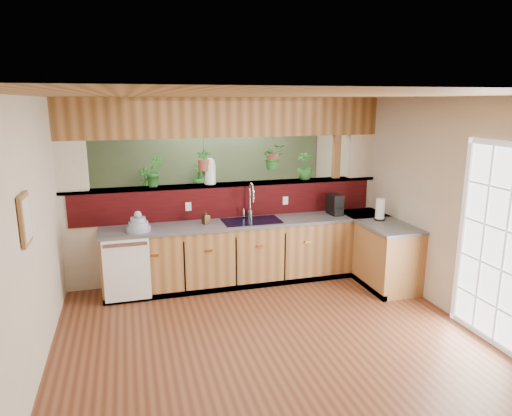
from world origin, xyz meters
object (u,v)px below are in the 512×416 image
object	(u,v)px
faucet	(251,199)
glass_jar	(210,171)
dish_stack	(138,225)
coffee_maker	(335,205)
soap_dispenser	(206,217)
shelving_console	(179,214)
paper_towel	(380,210)

from	to	relation	value
faucet	glass_jar	world-z (taller)	glass_jar
dish_stack	glass_jar	bearing A→B (deg)	24.51
dish_stack	glass_jar	world-z (taller)	glass_jar
coffee_maker	glass_jar	distance (m)	1.92
dish_stack	glass_jar	size ratio (longest dim) A/B	0.82
faucet	dish_stack	distance (m)	1.61
glass_jar	faucet	bearing A→B (deg)	-22.50
soap_dispenser	shelving_console	bearing A→B (deg)	93.45
dish_stack	coffee_maker	distance (m)	2.85
faucet	glass_jar	distance (m)	0.71
dish_stack	shelving_console	size ratio (longest dim) A/B	0.21
paper_towel	shelving_console	size ratio (longest dim) A/B	0.23
faucet	soap_dispenser	size ratio (longest dim) A/B	2.71
soap_dispenser	coffee_maker	size ratio (longest dim) A/B	0.63
dish_stack	paper_towel	distance (m)	3.34
coffee_maker	glass_jar	size ratio (longest dim) A/B	0.81
paper_towel	shelving_console	xyz separation A→B (m)	(-2.55, 2.72, -0.55)
glass_jar	paper_towel	bearing A→B (deg)	-19.80
faucet	soap_dispenser	distance (m)	0.71
paper_towel	shelving_console	bearing A→B (deg)	133.12
faucet	glass_jar	size ratio (longest dim) A/B	1.40
faucet	glass_jar	xyz separation A→B (m)	(-0.54, 0.22, 0.40)
dish_stack	paper_towel	xyz separation A→B (m)	(3.32, -0.35, 0.07)
glass_jar	shelving_console	world-z (taller)	glass_jar
coffee_maker	paper_towel	size ratio (longest dim) A/B	0.92
faucet	coffee_maker	xyz separation A→B (m)	(1.27, -0.13, -0.14)
coffee_maker	glass_jar	bearing A→B (deg)	166.02
faucet	coffee_maker	bearing A→B (deg)	-5.98
soap_dispenser	glass_jar	xyz separation A→B (m)	(0.13, 0.35, 0.58)
dish_stack	shelving_console	bearing A→B (deg)	72.04
faucet	shelving_console	xyz separation A→B (m)	(-0.81, 2.12, -0.68)
coffee_maker	faucet	bearing A→B (deg)	171.21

